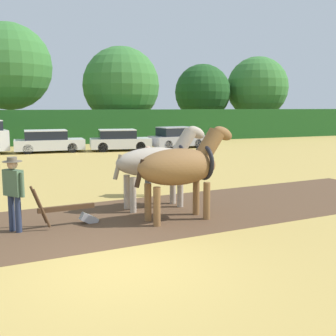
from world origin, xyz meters
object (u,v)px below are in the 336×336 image
tree_far_right (257,88)px  farmer_at_plow (14,188)px  tree_center (8,67)px  tree_center_right (121,85)px  tree_right (203,92)px  parked_car_left (48,141)px  draft_horse_lead_left (182,166)px  plow (72,213)px  farmer_beside_team (148,167)px  draft_horse_lead_right (158,161)px  parked_car_center (177,138)px  parked_car_center_left (119,140)px

tree_far_right → farmer_at_plow: bearing=-132.4°
tree_center → farmer_at_plow: size_ratio=5.48×
tree_center_right → tree_right: 9.18m
parked_car_left → draft_horse_lead_left: bearing=-83.0°
plow → farmer_beside_team: bearing=37.3°
draft_horse_lead_right → parked_car_center: bearing=60.6°
tree_right → farmer_beside_team: 30.48m
draft_horse_lead_left → farmer_beside_team: size_ratio=1.76×
parked_car_center → tree_center_right: bearing=89.1°
tree_right → parked_car_center: 14.59m
plow → draft_horse_lead_left: bearing=-15.4°
draft_horse_lead_left → farmer_beside_team: 3.15m
tree_center_right → farmer_at_plow: (-10.46, -27.24, -3.76)m
draft_horse_lead_left → parked_car_center_left: (3.25, 17.35, -0.71)m
farmer_beside_team → parked_car_left: size_ratio=0.37×
tree_far_right → parked_car_center_left: size_ratio=1.95×
tree_center → parked_car_left: size_ratio=2.19×
parked_car_center_left → tree_center_right: bearing=82.0°
tree_center → tree_far_right: tree_center is taller
draft_horse_lead_right → plow: bearing=-164.7°
tree_center → draft_horse_lead_left: tree_center is taller
tree_center_right → parked_car_center: size_ratio=2.04×
tree_center → parked_car_left: tree_center is taller
parked_car_left → parked_car_center_left: parked_car_left is taller
draft_horse_lead_left → parked_car_center_left: 17.67m
draft_horse_lead_left → parked_car_center_left: bearing=75.2°
tree_center_right → parked_car_center_left: 11.61m
tree_center_right → parked_car_center: 11.00m
farmer_at_plow → tree_right: bearing=18.1°
tree_right → parked_car_left: bearing=-146.3°
draft_horse_lead_right → farmer_at_plow: draft_horse_lead_right is taller
draft_horse_lead_right → farmer_beside_team: bearing=75.9°
parked_car_center → tree_center: bearing=129.4°
tree_far_right → draft_horse_lead_right: (-21.73, -27.16, -3.55)m
tree_center → tree_center_right: 9.60m
draft_horse_lead_left → tree_right: bearing=58.0°
tree_center_right → draft_horse_lead_right: tree_center_right is taller
farmer_at_plow → tree_center: bearing=50.2°
tree_center_right → parked_car_center_left: tree_center_right is taller
tree_center → parked_car_center: tree_center is taller
plow → parked_car_center_left: size_ratio=0.39×
tree_right → farmer_at_plow: bearing=-124.1°
tree_far_right → tree_center_right: bearing=-176.6°
tree_center_right → farmer_at_plow: bearing=-111.0°
tree_center → parked_car_center: (10.61, -10.08, -5.41)m
tree_far_right → draft_horse_lead_right: 34.97m
plow → parked_car_left: (1.48, 17.60, 0.37)m
parked_car_center → tree_right: bearing=48.8°
farmer_at_plow → parked_car_left: bearing=43.2°
draft_horse_lead_left → tree_center: bearing=92.2°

